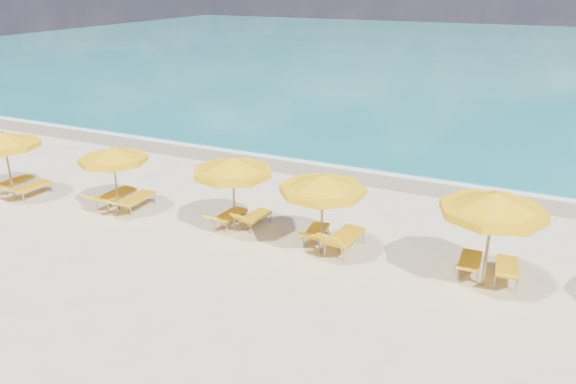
% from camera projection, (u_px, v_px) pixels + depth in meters
% --- Properties ---
extents(ground_plane, '(120.00, 120.00, 0.00)m').
position_uv_depth(ground_plane, '(266.00, 247.00, 16.40)').
color(ground_plane, beige).
extents(ocean, '(120.00, 80.00, 0.30)m').
position_uv_depth(ocean, '(486.00, 55.00, 56.82)').
color(ocean, '#146F74').
rests_on(ocean, ground).
extents(wet_sand_band, '(120.00, 2.60, 0.01)m').
position_uv_depth(wet_sand_band, '(351.00, 172.00, 22.63)').
color(wet_sand_band, tan).
rests_on(wet_sand_band, ground).
extents(foam_line, '(120.00, 1.20, 0.03)m').
position_uv_depth(foam_line, '(357.00, 167.00, 23.30)').
color(foam_line, white).
rests_on(foam_line, ground).
extents(whitecap_near, '(14.00, 0.36, 0.05)m').
position_uv_depth(whitecap_near, '(310.00, 110.00, 33.13)').
color(whitecap_near, white).
rests_on(whitecap_near, ground).
extents(whitecap_far, '(18.00, 0.30, 0.05)m').
position_uv_depth(whitecap_far, '(572.00, 109.00, 33.38)').
color(whitecap_far, white).
rests_on(whitecap_far, ground).
extents(umbrella_1, '(2.63, 2.63, 2.45)m').
position_uv_depth(umbrella_1, '(4.00, 141.00, 19.37)').
color(umbrella_1, '#9A784D').
rests_on(umbrella_1, ground).
extents(umbrella_2, '(2.45, 2.45, 2.27)m').
position_uv_depth(umbrella_2, '(113.00, 155.00, 18.30)').
color(umbrella_2, '#9A784D').
rests_on(umbrella_2, ground).
extents(umbrella_3, '(2.76, 2.76, 2.47)m').
position_uv_depth(umbrella_3, '(233.00, 167.00, 16.64)').
color(umbrella_3, '#9A784D').
rests_on(umbrella_3, ground).
extents(umbrella_4, '(3.03, 3.03, 2.45)m').
position_uv_depth(umbrella_4, '(323.00, 184.00, 15.29)').
color(umbrella_4, '#9A784D').
rests_on(umbrella_4, ground).
extents(umbrella_5, '(2.75, 2.75, 2.63)m').
position_uv_depth(umbrella_5, '(493.00, 205.00, 13.53)').
color(umbrella_5, '#9A784D').
rests_on(umbrella_5, ground).
extents(lounger_1_left, '(0.64, 1.81, 0.67)m').
position_uv_depth(lounger_1_left, '(15.00, 185.00, 20.64)').
color(lounger_1_left, '#A5A8AD').
rests_on(lounger_1_left, ground).
extents(lounger_1_right, '(0.74, 1.86, 0.69)m').
position_uv_depth(lounger_1_right, '(32.00, 191.00, 20.11)').
color(lounger_1_right, '#A5A8AD').
rests_on(lounger_1_right, ground).
extents(lounger_2_left, '(0.82, 1.99, 0.73)m').
position_uv_depth(lounger_2_left, '(115.00, 199.00, 19.33)').
color(lounger_2_left, '#A5A8AD').
rests_on(lounger_2_left, ground).
extents(lounger_2_right, '(0.65, 1.94, 0.71)m').
position_uv_depth(lounger_2_right, '(135.00, 203.00, 18.97)').
color(lounger_2_right, '#A5A8AD').
rests_on(lounger_2_right, ground).
extents(lounger_3_left, '(0.65, 1.69, 0.68)m').
position_uv_depth(lounger_3_left, '(230.00, 219.00, 17.76)').
color(lounger_3_left, '#A5A8AD').
rests_on(lounger_3_left, ground).
extents(lounger_3_right, '(0.72, 1.61, 0.74)m').
position_uv_depth(lounger_3_right, '(254.00, 221.00, 17.68)').
color(lounger_3_right, '#A5A8AD').
rests_on(lounger_3_right, ground).
extents(lounger_4_left, '(0.71, 1.66, 0.70)m').
position_uv_depth(lounger_4_left, '(316.00, 236.00, 16.65)').
color(lounger_4_left, '#A5A8AD').
rests_on(lounger_4_left, ground).
extents(lounger_4_right, '(0.85, 2.00, 0.96)m').
position_uv_depth(lounger_4_right, '(344.00, 243.00, 16.09)').
color(lounger_4_right, '#A5A8AD').
rests_on(lounger_4_right, ground).
extents(lounger_5_left, '(0.63, 1.72, 0.66)m').
position_uv_depth(lounger_5_left, '(469.00, 266.00, 14.88)').
color(lounger_5_left, '#A5A8AD').
rests_on(lounger_5_left, ground).
extents(lounger_5_right, '(0.70, 1.77, 0.72)m').
position_uv_depth(lounger_5_right, '(506.00, 273.00, 14.52)').
color(lounger_5_right, '#A5A8AD').
rests_on(lounger_5_right, ground).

